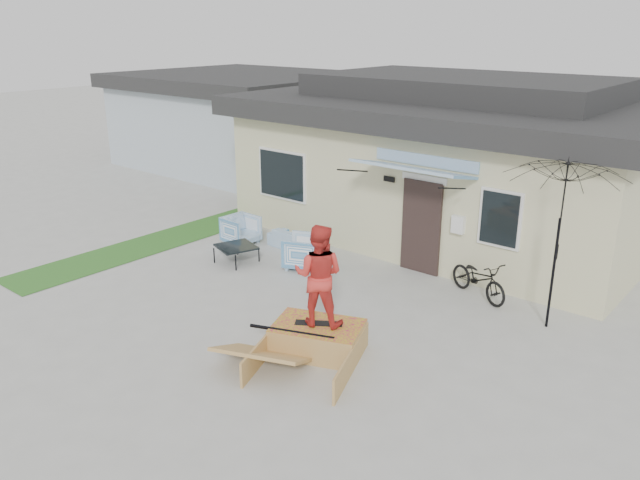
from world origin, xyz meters
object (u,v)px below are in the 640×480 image
Objects in this scene: skater at (319,273)px; armchair_left at (241,228)px; coffee_table at (237,254)px; bicycle at (479,274)px; skateboard at (319,323)px; skate_ramp at (318,338)px; armchair_right at (304,250)px; loveseat at (298,237)px; patio_umbrella at (558,237)px.

armchair_left is at bearing -55.39° from skater.
skater is (4.17, -1.98, 1.22)m from coffee_table.
bicycle is 3.94m from skateboard.
skate_ramp is at bearing -173.20° from bicycle.
bicycle is at bearing 40.06° from skateboard.
armchair_right is 0.48× the size of skater.
skater reaches higher than coffee_table.
skateboard is (2.74, -2.74, 0.10)m from armchair_right.
skate_ramp is 1.13× the size of skater.
armchair_right is (0.93, -0.83, 0.11)m from loveseat.
bicycle is at bearing -174.26° from loveseat.
armchair_left is 1.36m from coffee_table.
loveseat is 0.80× the size of skate_ramp.
armchair_right is 3.88m from skateboard.
armchair_right is 1.63m from coffee_table.
skateboard is at bearing 65.04° from skater.
loveseat is 5.17m from skate_ramp.
armchair_left reaches higher than skate_ramp.
loveseat is 1.02× the size of bicycle.
bicycle is 3.98m from skate_ramp.
armchair_right is 3.92m from skate_ramp.
patio_umbrella reaches higher than armchair_right.
coffee_table is (0.90, -1.00, -0.19)m from armchair_left.
loveseat is 1.67m from coffee_table.
skateboard is at bearing 90.00° from skate_ramp.
coffee_table is 0.47× the size of skater.
skate_ramp is at bearing -127.73° from patio_umbrella.
armchair_right is 1.05× the size of skateboard.
skate_ramp is 0.28m from skateboard.
skate_ramp is (2.76, -2.78, -0.18)m from armchair_right.
skater is (0.00, 0.00, 0.90)m from skateboard.
bicycle is at bearing 18.96° from coffee_table.
loveseat is 1.97× the size of skateboard.
bicycle is 0.71× the size of patio_umbrella.
skateboard is (-2.67, -3.39, -1.23)m from patio_umbrella.
skate_ramp is 1.17m from skater.
skateboard is (-1.08, -3.78, 0.02)m from bicycle.
coffee_table is at bearing -85.25° from armchair_right.
armchair_left is 0.40× the size of skate_ramp.
armchair_right is at bearing 101.04° from skateboard.
skateboard is (3.67, -3.57, 0.21)m from loveseat.
loveseat reaches higher than skate_ramp.
loveseat is at bearing 72.58° from coffee_table.
patio_umbrella is 4.59m from skate_ramp.
patio_umbrella is 4.49m from skateboard.
skate_ramp is (4.19, -2.03, 0.04)m from coffee_table.
skater is at bearing 21.88° from armchair_right.
coffee_table is (-1.43, -0.76, -0.22)m from armchair_right.
skateboard is (5.07, -2.98, 0.12)m from armchair_left.
loveseat reaches higher than coffee_table.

